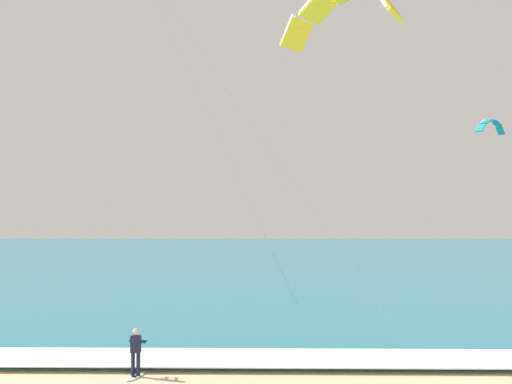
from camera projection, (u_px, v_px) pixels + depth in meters
name	position (u px, v px, depth m)	size (l,w,h in m)	color
sea	(241.00, 256.00, 82.03)	(200.00, 120.00, 0.20)	teal
surf_foam	(175.00, 357.00, 23.09)	(200.00, 3.13, 0.04)	white
surfboard	(136.00, 376.00, 21.16)	(0.69, 1.46, 0.09)	white
kitesurfer	(136.00, 350.00, 21.21)	(0.58, 0.58, 1.69)	#191E38
kite_primary	(340.00, 7.00, 28.54)	(10.73, 9.40, 15.47)	yellow
kite_distant	(491.00, 125.00, 57.22)	(3.52, 2.88, 1.38)	teal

